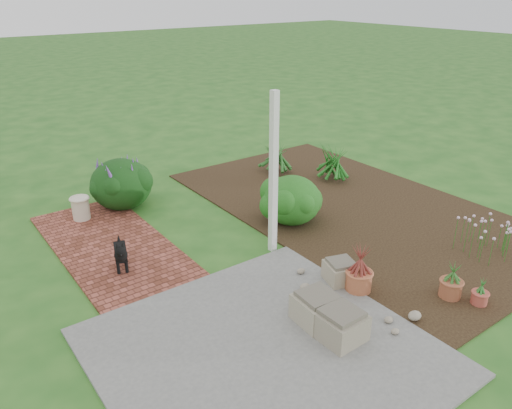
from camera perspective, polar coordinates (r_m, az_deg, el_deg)
ground at (r=7.65m, az=0.56°, el=-6.14°), size 80.00×80.00×0.00m
concrete_patio at (r=5.88m, az=1.02°, el=-16.50°), size 3.50×3.50×0.04m
brick_path at (r=8.33m, az=-16.29°, el=-4.37°), size 1.60×3.50×0.04m
garden_bed at (r=9.50m, az=10.91°, el=-0.27°), size 4.00×7.00×0.03m
veranda_post at (r=7.36m, az=2.01°, el=3.34°), size 0.10×0.10×2.50m
stone_trough_near at (r=6.01m, az=9.65°, el=-13.57°), size 0.50×0.50×0.33m
stone_trough_mid at (r=6.25m, az=6.97°, el=-11.78°), size 0.53×0.53×0.33m
stone_trough_far at (r=7.07m, az=9.65°, el=-7.63°), size 0.50×0.50×0.27m
black_dog at (r=7.39m, az=-15.23°, el=-5.30°), size 0.29×0.55×0.49m
cream_ceramic_urn at (r=9.25m, az=-19.40°, el=-0.42°), size 0.31×0.31×0.40m
evergreen_shrub at (r=8.58m, az=4.13°, el=0.64°), size 1.13×1.13×0.85m
agapanthus_clump_back at (r=10.60m, az=8.71°, el=5.07°), size 1.05×1.05×0.87m
agapanthus_clump_front at (r=10.92m, az=2.26°, el=5.76°), size 1.09×1.09×0.82m
pink_flower_patch at (r=8.43m, az=24.85°, el=-3.21°), size 1.10×1.10×0.55m
terracotta_pot_bronze at (r=6.93m, az=11.65°, el=-8.54°), size 0.36×0.36×0.28m
terracotta_pot_small_left at (r=7.17m, az=24.18°, el=-9.70°), size 0.26×0.26×0.17m
terracotta_pot_small_right at (r=7.15m, az=21.35°, el=-8.94°), size 0.36×0.36×0.24m
purple_flowering_bush at (r=9.53m, az=-15.17°, el=2.40°), size 1.25×1.25×0.95m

